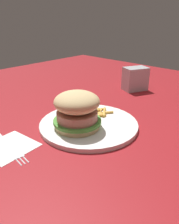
{
  "coord_description": "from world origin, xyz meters",
  "views": [
    {
      "loc": [
        -0.4,
        -0.4,
        0.29
      ],
      "look_at": [
        0.0,
        -0.01,
        0.04
      ],
      "focal_mm": 36.51,
      "sensor_mm": 36.0,
      "label": 1
    }
  ],
  "objects_px": {
    "fries_pile": "(95,112)",
    "napkin": "(9,146)",
    "plate": "(90,124)",
    "sandwich": "(77,110)",
    "fork": "(9,146)",
    "napkin_dispenser": "(135,79)"
  },
  "relations": [
    {
      "from": "napkin",
      "to": "fork",
      "type": "xyz_separation_m",
      "value": [
        -0.0,
        -0.0,
        0.0
      ]
    },
    {
      "from": "fries_pile",
      "to": "napkin",
      "type": "xyz_separation_m",
      "value": [
        -0.26,
        0.04,
        -0.02
      ]
    },
    {
      "from": "fries_pile",
      "to": "napkin",
      "type": "relative_size",
      "value": 0.84
    },
    {
      "from": "plate",
      "to": "napkin",
      "type": "bearing_deg",
      "value": 162.75
    },
    {
      "from": "plate",
      "to": "napkin",
      "type": "xyz_separation_m",
      "value": [
        -0.21,
        0.06,
        -0.01
      ]
    },
    {
      "from": "napkin_dispenser",
      "to": "sandwich",
      "type": "bearing_deg",
      "value": -143.32
    },
    {
      "from": "plate",
      "to": "fries_pile",
      "type": "height_order",
      "value": "fries_pile"
    },
    {
      "from": "sandwich",
      "to": "napkin_dispenser",
      "type": "height_order",
      "value": "sandwich"
    },
    {
      "from": "fries_pile",
      "to": "fork",
      "type": "relative_size",
      "value": 0.53
    },
    {
      "from": "sandwich",
      "to": "napkin",
      "type": "distance_m",
      "value": 0.18
    },
    {
      "from": "napkin",
      "to": "fork",
      "type": "distance_m",
      "value": 0.0
    },
    {
      "from": "fries_pile",
      "to": "napkin",
      "type": "bearing_deg",
      "value": 171.49
    },
    {
      "from": "fork",
      "to": "napkin_dispenser",
      "type": "height_order",
      "value": "napkin_dispenser"
    },
    {
      "from": "plate",
      "to": "fries_pile",
      "type": "xyz_separation_m",
      "value": [
        0.05,
        0.03,
        0.01
      ]
    },
    {
      "from": "napkin_dispenser",
      "to": "fork",
      "type": "bearing_deg",
      "value": -152.64
    },
    {
      "from": "sandwich",
      "to": "fork",
      "type": "bearing_deg",
      "value": 160.17
    },
    {
      "from": "napkin",
      "to": "fries_pile",
      "type": "bearing_deg",
      "value": -8.51
    },
    {
      "from": "fries_pile",
      "to": "fork",
      "type": "distance_m",
      "value": 0.26
    },
    {
      "from": "fries_pile",
      "to": "fork",
      "type": "height_order",
      "value": "fries_pile"
    },
    {
      "from": "plate",
      "to": "sandwich",
      "type": "height_order",
      "value": "sandwich"
    },
    {
      "from": "sandwich",
      "to": "napkin",
      "type": "relative_size",
      "value": 1.13
    },
    {
      "from": "napkin",
      "to": "napkin_dispenser",
      "type": "distance_m",
      "value": 0.57
    }
  ]
}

